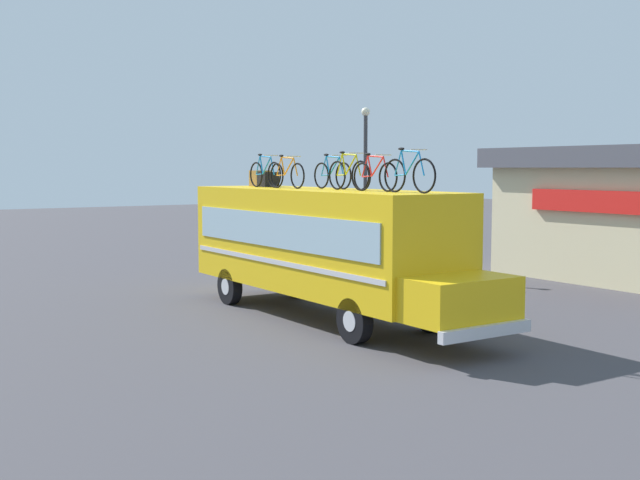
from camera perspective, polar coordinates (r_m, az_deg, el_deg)
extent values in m
plane|color=#423F44|center=(20.62, -0.12, -5.45)|extent=(120.00, 120.00, 0.00)
cube|color=yellow|center=(20.34, -0.13, 0.07)|extent=(9.23, 2.47, 2.55)
cube|color=yellow|center=(16.31, 10.04, -4.19)|extent=(1.32, 2.28, 0.91)
cube|color=#99B7C6|center=(19.67, -3.19, 0.69)|extent=(8.49, 0.04, 0.85)
cube|color=#99B7C6|center=(21.03, 2.74, 0.98)|extent=(8.49, 0.04, 0.85)
cube|color=silver|center=(19.74, -3.18, -1.58)|extent=(8.86, 0.03, 0.12)
cube|color=silver|center=(21.10, 2.74, -1.15)|extent=(8.86, 0.03, 0.12)
cube|color=silver|center=(15.90, 11.79, -6.42)|extent=(0.16, 2.35, 0.24)
cylinder|color=black|center=(17.37, 2.49, -5.79)|extent=(1.00, 0.28, 1.00)
cylinder|color=silver|center=(17.37, 2.49, -5.79)|extent=(0.45, 0.30, 0.45)
cylinder|color=black|center=(18.71, 7.98, -5.04)|extent=(1.00, 0.28, 1.00)
cylinder|color=silver|center=(18.71, 7.98, -5.04)|extent=(0.45, 0.30, 0.45)
cylinder|color=black|center=(22.45, -6.47, -3.31)|extent=(1.00, 0.28, 1.00)
cylinder|color=silver|center=(22.45, -6.47, -3.31)|extent=(0.45, 0.30, 0.45)
cylinder|color=black|center=(23.50, -1.68, -2.90)|extent=(1.00, 0.28, 1.00)
cylinder|color=silver|center=(23.50, -1.68, -2.90)|extent=(0.45, 0.30, 0.45)
cube|color=olive|center=(23.65, -4.33, 4.42)|extent=(0.48, 0.47, 0.46)
cube|color=black|center=(22.88, -3.73, 4.35)|extent=(0.47, 0.47, 0.42)
torus|color=black|center=(22.52, -4.58, 4.69)|extent=(0.71, 0.04, 0.71)
torus|color=black|center=(21.63, -3.30, 4.68)|extent=(0.71, 0.04, 0.71)
cylinder|color=#197FDB|center=(22.25, -4.21, 5.37)|extent=(0.20, 0.04, 0.50)
cylinder|color=#197FDB|center=(21.98, -3.83, 5.33)|extent=(0.47, 0.04, 0.49)
cylinder|color=#197FDB|center=(22.06, -3.93, 5.97)|extent=(0.61, 0.04, 0.07)
cylinder|color=#197FDB|center=(22.35, -4.34, 4.71)|extent=(0.39, 0.03, 0.05)
cylinder|color=#197FDB|center=(22.42, -4.45, 5.34)|extent=(0.25, 0.03, 0.52)
cylinder|color=#197FDB|center=(21.71, -3.42, 5.31)|extent=(0.21, 0.03, 0.49)
cylinder|color=silver|center=(21.79, -3.54, 6.07)|extent=(0.03, 0.44, 0.03)
ellipsoid|color=black|center=(22.32, -4.32, 6.11)|extent=(0.20, 0.08, 0.06)
torus|color=black|center=(21.46, -3.10, 4.63)|extent=(0.67, 0.04, 0.67)
torus|color=black|center=(20.56, -1.62, 4.61)|extent=(0.67, 0.04, 0.67)
cylinder|color=orange|center=(21.19, -2.67, 5.31)|extent=(0.20, 0.04, 0.48)
cylinder|color=orange|center=(20.92, -2.23, 5.27)|extent=(0.49, 0.04, 0.46)
cylinder|color=orange|center=(20.99, -2.35, 5.90)|extent=(0.64, 0.04, 0.07)
cylinder|color=orange|center=(21.29, -2.83, 4.65)|extent=(0.40, 0.03, 0.05)
cylinder|color=orange|center=(21.36, -2.95, 5.28)|extent=(0.26, 0.03, 0.50)
cylinder|color=orange|center=(20.64, -1.76, 5.24)|extent=(0.22, 0.03, 0.47)
cylinder|color=silver|center=(20.72, -1.90, 6.01)|extent=(0.03, 0.44, 0.03)
ellipsoid|color=black|center=(21.27, -2.79, 6.04)|extent=(0.20, 0.08, 0.06)
torus|color=black|center=(20.79, 0.11, 4.63)|extent=(0.68, 0.04, 0.68)
torus|color=black|center=(19.96, 1.69, 4.61)|extent=(0.68, 0.04, 0.68)
cylinder|color=#197FDB|center=(20.53, 0.57, 5.35)|extent=(0.19, 0.04, 0.49)
cylinder|color=#197FDB|center=(20.29, 1.04, 5.30)|extent=(0.47, 0.04, 0.47)
cylinder|color=#197FDB|center=(20.35, 0.91, 5.97)|extent=(0.60, 0.04, 0.07)
cylinder|color=#197FDB|center=(20.63, 0.40, 4.66)|extent=(0.38, 0.03, 0.05)
cylinder|color=#197FDB|center=(20.69, 0.28, 5.32)|extent=(0.25, 0.03, 0.51)
cylinder|color=#197FDB|center=(20.03, 1.54, 5.27)|extent=(0.21, 0.03, 0.48)
cylinder|color=silver|center=(20.11, 1.40, 6.08)|extent=(0.03, 0.44, 0.03)
ellipsoid|color=black|center=(20.60, 0.45, 6.12)|extent=(0.20, 0.08, 0.06)
torus|color=black|center=(19.71, 1.24, 4.65)|extent=(0.72, 0.04, 0.72)
torus|color=black|center=(18.91, 2.91, 4.62)|extent=(0.72, 0.04, 0.72)
cylinder|color=#B2B20C|center=(19.47, 1.73, 5.44)|extent=(0.19, 0.04, 0.51)
cylinder|color=#B2B20C|center=(19.23, 2.23, 5.39)|extent=(0.46, 0.04, 0.49)
cylinder|color=#B2B20C|center=(19.29, 2.09, 6.13)|extent=(0.59, 0.04, 0.07)
cylinder|color=#B2B20C|center=(19.56, 1.54, 4.67)|extent=(0.37, 0.03, 0.05)
cylinder|color=#B2B20C|center=(19.62, 1.42, 5.41)|extent=(0.24, 0.03, 0.53)
cylinder|color=#B2B20C|center=(18.98, 2.76, 5.36)|extent=(0.21, 0.03, 0.50)
cylinder|color=silver|center=(19.06, 2.60, 6.24)|extent=(0.03, 0.44, 0.03)
ellipsoid|color=black|center=(19.54, 1.60, 6.29)|extent=(0.20, 0.08, 0.06)
torus|color=black|center=(18.71, 3.03, 4.54)|extent=(0.67, 0.04, 0.67)
torus|color=black|center=(17.92, 4.88, 4.50)|extent=(0.67, 0.04, 0.67)
cylinder|color=red|center=(18.47, 3.57, 5.31)|extent=(0.19, 0.04, 0.47)
cylinder|color=red|center=(18.23, 4.12, 5.26)|extent=(0.46, 0.04, 0.46)
cylinder|color=red|center=(18.30, 3.98, 5.98)|extent=(0.59, 0.04, 0.07)
cylinder|color=red|center=(18.56, 3.37, 4.56)|extent=(0.37, 0.03, 0.05)
cylinder|color=red|center=(18.62, 3.23, 5.28)|extent=(0.24, 0.03, 0.49)
cylinder|color=red|center=(17.99, 4.71, 5.22)|extent=(0.21, 0.03, 0.46)
cylinder|color=silver|center=(18.06, 4.54, 6.10)|extent=(0.03, 0.44, 0.03)
ellipsoid|color=black|center=(18.53, 3.43, 6.15)|extent=(0.20, 0.08, 0.06)
torus|color=black|center=(17.67, 5.37, 4.61)|extent=(0.74, 0.04, 0.74)
torus|color=black|center=(16.91, 7.46, 4.57)|extent=(0.74, 0.04, 0.74)
cylinder|color=#197FDB|center=(17.44, 5.99, 5.52)|extent=(0.19, 0.04, 0.53)
cylinder|color=#197FDB|center=(17.21, 6.61, 5.46)|extent=(0.46, 0.04, 0.51)
cylinder|color=#197FDB|center=(17.28, 6.45, 6.33)|extent=(0.59, 0.04, 0.07)
cylinder|color=#197FDB|center=(17.53, 5.76, 4.64)|extent=(0.38, 0.03, 0.05)
cylinder|color=#197FDB|center=(17.59, 5.60, 5.49)|extent=(0.24, 0.03, 0.55)
cylinder|color=#197FDB|center=(16.98, 7.27, 5.43)|extent=(0.21, 0.03, 0.52)
cylinder|color=silver|center=(17.05, 7.09, 6.45)|extent=(0.03, 0.44, 0.03)
ellipsoid|color=black|center=(17.51, 5.83, 6.51)|extent=(0.20, 0.08, 0.06)
cube|color=red|center=(26.30, 20.06, 2.56)|extent=(6.18, 0.16, 0.70)
cylinder|color=#38383D|center=(28.54, 3.25, 3.25)|extent=(0.14, 0.14, 5.69)
sphere|color=#F2EDCC|center=(28.59, 3.28, 9.14)|extent=(0.31, 0.31, 0.31)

